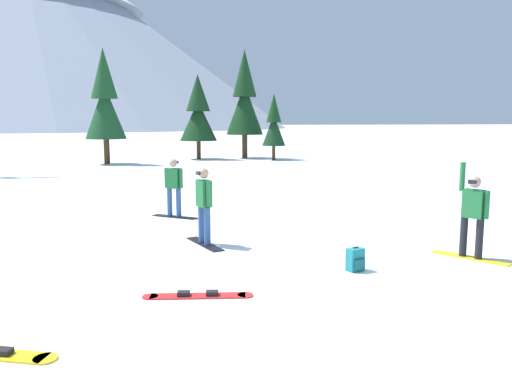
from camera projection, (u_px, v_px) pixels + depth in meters
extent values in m
plane|color=white|center=(319.00, 270.00, 9.56)|extent=(800.00, 800.00, 0.00)
cube|color=yellow|center=(470.00, 258.00, 10.37)|extent=(1.04, 1.50, 0.02)
cylinder|color=black|center=(479.00, 239.00, 10.20)|extent=(0.15, 0.15, 0.85)
cylinder|color=black|center=(464.00, 236.00, 10.41)|extent=(0.15, 0.15, 0.85)
cube|color=#237238|center=(474.00, 204.00, 10.20)|extent=(0.41, 0.47, 0.59)
cylinder|color=#237238|center=(487.00, 205.00, 10.03)|extent=(0.11, 0.11, 0.58)
cylinder|color=#237238|center=(462.00, 177.00, 10.30)|extent=(0.11, 0.11, 0.60)
sphere|color=tan|center=(475.00, 182.00, 10.14)|extent=(0.24, 0.24, 0.24)
cube|color=black|center=(472.00, 182.00, 10.04)|extent=(0.12, 0.17, 0.08)
cube|color=black|center=(205.00, 244.00, 11.53)|extent=(0.65, 1.55, 0.02)
cylinder|color=#335184|center=(207.00, 226.00, 11.33)|extent=(0.15, 0.15, 0.88)
cylinder|color=#335184|center=(201.00, 224.00, 11.60)|extent=(0.15, 0.15, 0.88)
cube|color=#237238|center=(204.00, 193.00, 11.36)|extent=(0.33, 0.45, 0.61)
cylinder|color=#237238|center=(209.00, 194.00, 11.14)|extent=(0.11, 0.11, 0.58)
cylinder|color=#237238|center=(199.00, 191.00, 11.58)|extent=(0.11, 0.11, 0.58)
sphere|color=tan|center=(204.00, 173.00, 11.30)|extent=(0.24, 0.24, 0.24)
cube|color=black|center=(198.00, 173.00, 11.22)|extent=(0.08, 0.17, 0.08)
cube|color=black|center=(174.00, 217.00, 14.83)|extent=(1.27, 1.17, 0.02)
cylinder|color=#335184|center=(170.00, 202.00, 14.83)|extent=(0.15, 0.15, 0.85)
cylinder|color=#335184|center=(179.00, 203.00, 14.70)|extent=(0.15, 0.15, 0.85)
cube|color=#237238|center=(174.00, 178.00, 14.66)|extent=(0.46, 0.44, 0.60)
cylinder|color=#237238|center=(166.00, 178.00, 14.77)|extent=(0.11, 0.11, 0.58)
cylinder|color=#237238|center=(181.00, 178.00, 14.55)|extent=(0.11, 0.11, 0.58)
sphere|color=tan|center=(173.00, 163.00, 14.60)|extent=(0.24, 0.24, 0.24)
cube|color=black|center=(176.00, 162.00, 14.72)|extent=(0.15, 0.14, 0.08)
cylinder|color=yellow|center=(45.00, 359.00, 5.95)|extent=(0.39, 0.39, 0.02)
cube|color=black|center=(3.00, 351.00, 6.04)|extent=(0.24, 0.21, 0.07)
cube|color=red|center=(198.00, 296.00, 8.09)|extent=(1.57, 0.62, 0.02)
cylinder|color=red|center=(245.00, 295.00, 8.13)|extent=(0.32, 0.32, 0.02)
cylinder|color=red|center=(150.00, 297.00, 8.06)|extent=(0.32, 0.32, 0.02)
cube|color=black|center=(212.00, 293.00, 8.10)|extent=(0.23, 0.18, 0.07)
cube|color=black|center=(184.00, 293.00, 8.08)|extent=(0.23, 0.18, 0.07)
cube|color=#1E7A7F|center=(355.00, 260.00, 9.48)|extent=(0.36, 0.28, 0.44)
cube|color=#165B5F|center=(360.00, 265.00, 9.38)|extent=(0.23, 0.12, 0.20)
cylinder|color=black|center=(356.00, 247.00, 9.44)|extent=(0.12, 0.05, 0.02)
cylinder|color=#472D19|center=(274.00, 153.00, 36.77)|extent=(0.25, 0.25, 1.08)
cone|color=#143819|center=(274.00, 130.00, 36.53)|extent=(1.72, 1.72, 2.29)
cone|color=#143819|center=(274.00, 108.00, 36.30)|extent=(1.12, 1.12, 2.10)
cylinder|color=#472D19|center=(199.00, 150.00, 37.68)|extent=(0.32, 0.32, 1.41)
cone|color=#143819|center=(198.00, 121.00, 37.37)|extent=(2.80, 2.80, 2.99)
cone|color=#143819|center=(198.00, 93.00, 37.07)|extent=(1.82, 1.82, 2.74)
cylinder|color=#472D19|center=(245.00, 146.00, 38.81)|extent=(0.42, 0.42, 1.84)
cone|color=#143819|center=(245.00, 109.00, 38.40)|extent=(2.88, 2.88, 3.92)
cone|color=#143819|center=(245.00, 73.00, 38.02)|extent=(1.87, 1.87, 3.59)
cylinder|color=#472D19|center=(107.00, 151.00, 33.30)|extent=(0.38, 0.38, 1.69)
cone|color=#194723|center=(105.00, 112.00, 32.92)|extent=(2.68, 2.68, 3.60)
cone|color=#194723|center=(103.00, 73.00, 32.57)|extent=(1.74, 1.74, 3.30)
cone|color=#8C93A3|center=(23.00, 30.00, 217.04)|extent=(232.25, 232.25, 85.11)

